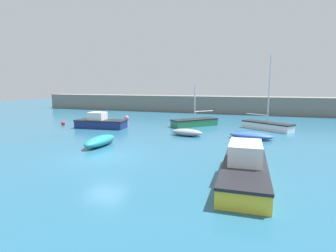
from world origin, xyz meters
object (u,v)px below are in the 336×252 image
rowboat_white_midwater (187,132)px  mooring_buoy_pink (127,118)px  mooring_buoy_red (63,123)px  sailboat_twin_hulled (195,122)px  sailboat_tall_mast (267,125)px  cabin_cruiser_white (100,122)px  open_tender_yellow (100,141)px  motorboat_grey_hull (245,168)px  rowboat_blue_near (251,136)px

rowboat_white_midwater → mooring_buoy_pink: size_ratio=4.95×
rowboat_white_midwater → mooring_buoy_red: 14.79m
sailboat_twin_hulled → mooring_buoy_red: (-14.05, -4.16, -0.21)m
mooring_buoy_pink → sailboat_tall_mast: bearing=-6.8°
cabin_cruiser_white → open_tender_yellow: 8.50m
rowboat_white_midwater → mooring_buoy_pink: (-9.99, 7.66, -0.01)m
sailboat_twin_hulled → open_tender_yellow: 12.36m
rowboat_white_midwater → mooring_buoy_red: rowboat_white_midwater is taller
motorboat_grey_hull → sailboat_tall_mast: 15.61m
cabin_cruiser_white → open_tender_yellow: size_ratio=1.53×
sailboat_tall_mast → motorboat_grey_hull: bearing=-62.3°
motorboat_grey_hull → mooring_buoy_red: 23.12m
rowboat_blue_near → mooring_buoy_pink: 17.03m
cabin_cruiser_white → mooring_buoy_red: size_ratio=12.68×
sailboat_tall_mast → mooring_buoy_red: (-21.47, -4.12, -0.24)m
motorboat_grey_hull → mooring_buoy_red: bearing=-121.5°
sailboat_twin_hulled → rowboat_blue_near: bearing=92.0°
rowboat_blue_near → mooring_buoy_red: size_ratio=8.61×
open_tender_yellow → cabin_cruiser_white: bearing=32.8°
rowboat_blue_near → open_tender_yellow: bearing=-142.0°
sailboat_twin_hulled → open_tender_yellow: sailboat_twin_hulled is taller
sailboat_tall_mast → mooring_buoy_pink: bearing=-154.1°
rowboat_blue_near → mooring_buoy_pink: bearing=161.7°
cabin_cruiser_white → motorboat_grey_hull: bearing=-42.8°
sailboat_tall_mast → mooring_buoy_pink: (-16.75, 1.99, -0.16)m
sailboat_twin_hulled → open_tender_yellow: (-4.35, -11.57, -0.06)m
mooring_buoy_pink → rowboat_blue_near: bearing=-25.3°
mooring_buoy_red → rowboat_blue_near: bearing=-3.3°
rowboat_white_midwater → rowboat_blue_near: bearing=-171.0°
open_tender_yellow → mooring_buoy_pink: bearing=19.8°
rowboat_white_midwater → motorboat_grey_hull: bearing=123.7°
rowboat_blue_near → sailboat_tall_mast: (1.36, 5.29, 0.17)m
cabin_cruiser_white → motorboat_grey_hull: motorboat_grey_hull is taller
motorboat_grey_hull → open_tender_yellow: bearing=-113.1°
rowboat_white_midwater → sailboat_twin_hulled: 5.74m
cabin_cruiser_white → rowboat_blue_near: (15.06, -0.87, -0.30)m
motorboat_grey_hull → mooring_buoy_red: motorboat_grey_hull is taller
rowboat_white_midwater → mooring_buoy_pink: 12.58m
motorboat_grey_hull → open_tender_yellow: size_ratio=1.81×
rowboat_white_midwater → sailboat_tall_mast: 8.82m
rowboat_white_midwater → mooring_buoy_pink: bearing=-32.4°
motorboat_grey_hull → open_tender_yellow: (-10.39, 4.01, -0.26)m
motorboat_grey_hull → sailboat_twin_hulled: bearing=-160.7°
sailboat_twin_hulled → sailboat_tall_mast: sailboat_tall_mast is taller
sailboat_twin_hulled → sailboat_tall_mast: bearing=133.0°
sailboat_twin_hulled → mooring_buoy_pink: 9.53m
sailboat_twin_hulled → motorboat_grey_hull: sailboat_twin_hulled is taller
sailboat_tall_mast → mooring_buoy_red: bearing=-136.4°
motorboat_grey_hull → cabin_cruiser_white: bearing=-128.4°
cabin_cruiser_white → mooring_buoy_red: (-5.05, 0.30, -0.37)m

